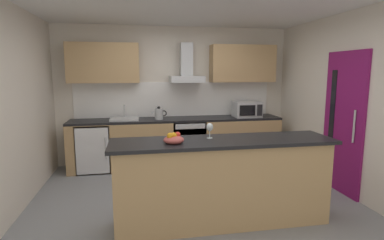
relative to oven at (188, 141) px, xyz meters
name	(u,v)px	position (x,y,z in m)	size (l,w,h in m)	color
ground	(194,202)	(-0.19, -1.64, -0.47)	(5.42, 4.97, 0.02)	gray
ceiling	(194,3)	(-0.19, -1.64, 2.15)	(5.42, 4.97, 0.02)	white
wall_back	(175,95)	(-0.19, 0.41, 0.84)	(5.42, 0.12, 2.60)	silver
wall_left	(5,111)	(-2.46, -1.64, 0.84)	(0.12, 4.97, 2.60)	silver
wall_right	(349,104)	(2.08, -1.64, 0.84)	(0.12, 4.97, 2.60)	silver
backsplash_tile	(175,99)	(-0.19, 0.33, 0.77)	(3.76, 0.02, 0.66)	white
counter_back	(178,142)	(-0.19, 0.03, -0.01)	(3.89, 0.60, 0.90)	tan
counter_island	(223,182)	(0.02, -2.30, 0.05)	(2.54, 0.64, 1.00)	tan
upper_cabinets	(176,63)	(-0.19, 0.18, 1.45)	(3.84, 0.32, 0.70)	tan
side_door	(343,123)	(2.00, -1.66, 0.57)	(0.08, 0.85, 2.05)	#7A1456
oven	(188,141)	(0.00, 0.00, 0.00)	(0.60, 0.62, 0.80)	slate
refrigerator	(94,147)	(-1.69, 0.00, -0.03)	(0.58, 0.60, 0.85)	white
microwave	(247,109)	(1.14, -0.03, 0.59)	(0.50, 0.38, 0.30)	#B7BABC
sink	(125,118)	(-1.15, 0.01, 0.47)	(0.50, 0.40, 0.26)	silver
kettle	(159,114)	(-0.53, -0.03, 0.55)	(0.29, 0.15, 0.24)	#B7BABC
range_hood	(186,70)	(0.00, 0.13, 1.33)	(0.62, 0.45, 0.72)	#B7BABC
wine_glass	(210,128)	(-0.12, -2.21, 0.67)	(0.08, 0.08, 0.18)	silver
fruit_bowl	(174,139)	(-0.55, -2.37, 0.59)	(0.22, 0.22, 0.13)	#B24C47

